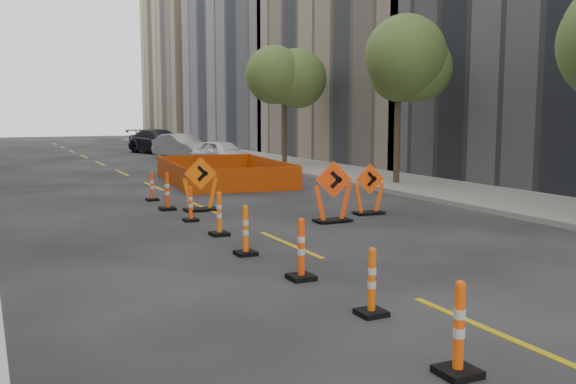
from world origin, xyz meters
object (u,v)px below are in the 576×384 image
channelizer_1 (459,328)px  parked_car_near (222,153)px  channelizer_4 (246,230)px  channelizer_6 (191,204)px  channelizer_7 (167,191)px  chevron_sign_center (333,192)px  parked_car_mid (182,146)px  channelizer_2 (372,281)px  parked_car_far (159,141)px  channelizer_8 (152,186)px  channelizer_5 (219,214)px  chevron_sign_left (200,184)px  channelizer_3 (301,249)px  chevron_sign_right (369,189)px

channelizer_1 → parked_car_near: parked_car_near is taller
channelizer_4 → channelizer_6: bearing=87.5°
channelizer_7 → chevron_sign_center: (3.32, -3.85, 0.25)m
channelizer_7 → parked_car_mid: size_ratio=0.24×
channelizer_2 → channelizer_7: 10.78m
parked_car_far → channelizer_7: bearing=-121.9°
channelizer_8 → channelizer_5: bearing=-90.2°
channelizer_8 → channelizer_4: bearing=-91.5°
chevron_sign_left → parked_car_far: (5.40, 25.85, 0.04)m
chevron_sign_left → channelizer_3: bearing=-72.0°
chevron_sign_left → channelizer_7: bearing=170.0°
channelizer_2 → parked_car_near: parked_car_near is taller
chevron_sign_right → parked_car_near: 17.12m
channelizer_1 → chevron_sign_center: bearing=68.4°
chevron_sign_left → parked_car_far: 26.41m
channelizer_6 → channelizer_8: 4.31m
chevron_sign_center → parked_car_far: 29.30m
chevron_sign_center → parked_car_mid: chevron_sign_center is taller
channelizer_7 → channelizer_1: bearing=-91.2°
channelizer_7 → parked_car_far: parked_car_far is taller
channelizer_4 → chevron_sign_left: 6.00m
parked_car_mid → parked_car_far: bearing=73.8°
channelizer_3 → channelizer_4: bearing=94.0°
channelizer_5 → parked_car_far: bearing=78.2°
chevron_sign_right → channelizer_2: bearing=-115.1°
chevron_sign_right → parked_car_far: (1.35, 28.45, 0.11)m
parked_car_mid → channelizer_4: bearing=-118.7°
channelizer_7 → chevron_sign_left: 1.02m
channelizer_3 → channelizer_4: channelizer_3 is taller
channelizer_3 → chevron_sign_right: chevron_sign_right is taller
channelizer_4 → chevron_sign_center: chevron_sign_center is taller
channelizer_7 → parked_car_mid: 20.45m
channelizer_8 → parked_car_far: bearing=75.1°
channelizer_7 → chevron_sign_right: (4.88, -3.15, 0.16)m
chevron_sign_right → parked_car_mid: parked_car_mid is taller
channelizer_3 → parked_car_far: parked_car_far is taller
channelizer_4 → channelizer_5: channelizer_5 is taller
chevron_sign_right → channelizer_5: bearing=-159.1°
channelizer_2 → channelizer_5: (0.04, 6.47, 0.02)m
parked_car_near → parked_car_far: 11.43m
channelizer_5 → chevron_sign_right: bearing=13.5°
channelizer_3 → parked_car_mid: parked_car_mid is taller
channelizer_4 → chevron_sign_right: chevron_sign_right is taller
channelizer_4 → chevron_sign_left: chevron_sign_left is taller
chevron_sign_center → parked_car_near: (3.32, 17.73, -0.11)m
channelizer_8 → chevron_sign_center: size_ratio=0.59×
chevron_sign_left → channelizer_2: bearing=-70.6°
parked_car_near → parked_car_far: parked_car_far is taller
channelizer_3 → parked_car_far: bearing=79.6°
channelizer_6 → chevron_sign_left: chevron_sign_left is taller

